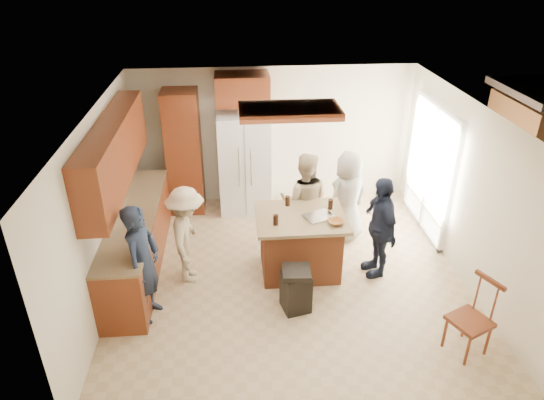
{
  "coord_description": "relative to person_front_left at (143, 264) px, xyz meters",
  "views": [
    {
      "loc": [
        -0.74,
        -5.78,
        4.34
      ],
      "look_at": [
        -0.22,
        0.21,
        1.15
      ],
      "focal_mm": 32.0,
      "sensor_mm": 36.0,
      "label": 1
    }
  ],
  "objects": [
    {
      "name": "island_items",
      "position": [
        2.32,
        0.75,
        0.15
      ],
      "size": [
        0.99,
        0.74,
        0.15
      ],
      "color": "silver",
      "rests_on": "kitchen_island"
    },
    {
      "name": "back_wall_units",
      "position": [
        0.58,
        2.92,
        0.57
      ],
      "size": [
        1.8,
        0.6,
        2.45
      ],
      "color": "maroon",
      "rests_on": "ground"
    },
    {
      "name": "person_behind_left",
      "position": [
        2.25,
        1.52,
        -0.02
      ],
      "size": [
        0.85,
        0.61,
        1.59
      ],
      "primitive_type": "imported",
      "rotation": [
        0.0,
        0.0,
        2.96
      ],
      "color": "tan",
      "rests_on": "ground"
    },
    {
      "name": "refrigerator",
      "position": [
        1.36,
        2.83,
        0.09
      ],
      "size": [
        0.9,
        0.76,
        1.8
      ],
      "color": "white",
      "rests_on": "ground"
    },
    {
      "name": "spindle_chair",
      "position": [
        3.86,
        -0.95,
        -0.36
      ],
      "size": [
        0.56,
        0.56,
        0.99
      ],
      "color": "maroon",
      "rests_on": "ground"
    },
    {
      "name": "person_front_left",
      "position": [
        0.0,
        0.0,
        0.0
      ],
      "size": [
        0.59,
        0.69,
        1.62
      ],
      "primitive_type": "imported",
      "rotation": [
        0.0,
        0.0,
        1.27
      ],
      "color": "#1B2336",
      "rests_on": "ground"
    },
    {
      "name": "left_cabinetry",
      "position": [
        -0.33,
        1.12,
        0.14
      ],
      "size": [
        0.64,
        3.0,
        2.3
      ],
      "color": "maroon",
      "rests_on": "ground"
    },
    {
      "name": "trash_bin",
      "position": [
        1.92,
        -0.04,
        -0.49
      ],
      "size": [
        0.41,
        0.41,
        0.63
      ],
      "color": "black",
      "rests_on": "ground"
    },
    {
      "name": "person_counter",
      "position": [
        0.49,
        0.76,
        -0.08
      ],
      "size": [
        0.46,
        0.95,
        1.46
      ],
      "primitive_type": "imported",
      "rotation": [
        0.0,
        0.0,
        1.55
      ],
      "color": "tan",
      "rests_on": "ground"
    },
    {
      "name": "room_shell",
      "position": [
        6.29,
        2.36,
        0.05
      ],
      "size": [
        8.0,
        5.2,
        5.0
      ],
      "color": "tan",
      "rests_on": "ground"
    },
    {
      "name": "person_behind_right",
      "position": [
        2.97,
        1.66,
        -0.05
      ],
      "size": [
        0.88,
        0.78,
        1.52
      ],
      "primitive_type": "imported",
      "rotation": [
        0.0,
        0.0,
        3.63
      ],
      "color": "#97978F",
      "rests_on": "ground"
    },
    {
      "name": "kitchen_island",
      "position": [
        2.09,
        0.82,
        -0.34
      ],
      "size": [
        1.28,
        1.03,
        0.93
      ],
      "color": "#974727",
      "rests_on": "ground"
    },
    {
      "name": "person_side_right",
      "position": [
        3.21,
        0.69,
        -0.04
      ],
      "size": [
        0.56,
        0.95,
        1.54
      ],
      "primitive_type": "imported",
      "rotation": [
        0.0,
        0.0,
        -1.46
      ],
      "color": "#181E31",
      "rests_on": "ground"
    }
  ]
}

